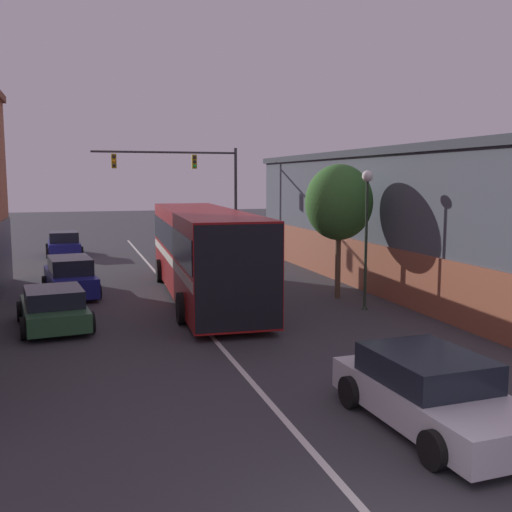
{
  "coord_description": "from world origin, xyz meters",
  "views": [
    {
      "loc": [
        -3.65,
        -5.77,
        4.53
      ],
      "look_at": [
        2.62,
        14.95,
        1.72
      ],
      "focal_mm": 42.0,
      "sensor_mm": 36.0,
      "label": 1
    }
  ],
  "objects_px": {
    "hatchback_foreground": "(432,392)",
    "parked_car_left_mid": "(54,308)",
    "street_tree_near": "(339,203)",
    "parked_car_left_far": "(70,277)",
    "bus": "(203,249)",
    "parked_car_left_near": "(64,244)",
    "street_lamp": "(367,219)",
    "traffic_signal_gantry": "(194,177)"
  },
  "relations": [
    {
      "from": "hatchback_foreground",
      "to": "parked_car_left_near",
      "type": "height_order",
      "value": "parked_car_left_near"
    },
    {
      "from": "bus",
      "to": "street_tree_near",
      "type": "distance_m",
      "value": 5.41
    },
    {
      "from": "street_lamp",
      "to": "parked_car_left_mid",
      "type": "bearing_deg",
      "value": 177.17
    },
    {
      "from": "street_lamp",
      "to": "parked_car_left_near",
      "type": "bearing_deg",
      "value": 118.78
    },
    {
      "from": "parked_car_left_near",
      "to": "parked_car_left_mid",
      "type": "height_order",
      "value": "parked_car_left_near"
    },
    {
      "from": "parked_car_left_far",
      "to": "street_lamp",
      "type": "xyz_separation_m",
      "value": [
        9.79,
        -5.85,
        2.47
      ]
    },
    {
      "from": "parked_car_left_mid",
      "to": "street_tree_near",
      "type": "height_order",
      "value": "street_tree_near"
    },
    {
      "from": "bus",
      "to": "street_lamp",
      "type": "xyz_separation_m",
      "value": [
        4.91,
        -3.69,
        1.28
      ]
    },
    {
      "from": "parked_car_left_far",
      "to": "traffic_signal_gantry",
      "type": "distance_m",
      "value": 13.06
    },
    {
      "from": "traffic_signal_gantry",
      "to": "street_tree_near",
      "type": "xyz_separation_m",
      "value": [
        2.8,
        -13.96,
        -0.97
      ]
    },
    {
      "from": "parked_car_left_mid",
      "to": "street_tree_near",
      "type": "xyz_separation_m",
      "value": [
        10.23,
        1.72,
        3.03
      ]
    },
    {
      "from": "parked_car_left_far",
      "to": "parked_car_left_near",
      "type": "bearing_deg",
      "value": -4.75
    },
    {
      "from": "parked_car_left_mid",
      "to": "street_tree_near",
      "type": "bearing_deg",
      "value": -87.31
    },
    {
      "from": "hatchback_foreground",
      "to": "street_lamp",
      "type": "height_order",
      "value": "street_lamp"
    },
    {
      "from": "bus",
      "to": "parked_car_left_mid",
      "type": "bearing_deg",
      "value": 123.68
    },
    {
      "from": "parked_car_left_near",
      "to": "parked_car_left_far",
      "type": "relative_size",
      "value": 0.83
    },
    {
      "from": "parked_car_left_near",
      "to": "parked_car_left_far",
      "type": "distance_m",
      "value": 12.75
    },
    {
      "from": "traffic_signal_gantry",
      "to": "street_lamp",
      "type": "height_order",
      "value": "traffic_signal_gantry"
    },
    {
      "from": "bus",
      "to": "traffic_signal_gantry",
      "type": "relative_size",
      "value": 1.54
    },
    {
      "from": "bus",
      "to": "hatchback_foreground",
      "type": "distance_m",
      "value": 13.08
    },
    {
      "from": "traffic_signal_gantry",
      "to": "street_tree_near",
      "type": "relative_size",
      "value": 1.65
    },
    {
      "from": "street_lamp",
      "to": "street_tree_near",
      "type": "relative_size",
      "value": 0.95
    },
    {
      "from": "parked_car_left_far",
      "to": "traffic_signal_gantry",
      "type": "height_order",
      "value": "traffic_signal_gantry"
    },
    {
      "from": "bus",
      "to": "parked_car_left_far",
      "type": "xyz_separation_m",
      "value": [
        -4.88,
        2.16,
        -1.19
      ]
    },
    {
      "from": "parked_car_left_near",
      "to": "street_tree_near",
      "type": "relative_size",
      "value": 0.78
    },
    {
      "from": "parked_car_left_mid",
      "to": "traffic_signal_gantry",
      "type": "bearing_deg",
      "value": -32.18
    },
    {
      "from": "street_lamp",
      "to": "street_tree_near",
      "type": "height_order",
      "value": "street_tree_near"
    },
    {
      "from": "bus",
      "to": "street_tree_near",
      "type": "xyz_separation_m",
      "value": [
        4.9,
        -1.47,
        1.74
      ]
    },
    {
      "from": "parked_car_left_far",
      "to": "bus",
      "type": "bearing_deg",
      "value": -120.58
    },
    {
      "from": "hatchback_foreground",
      "to": "street_tree_near",
      "type": "height_order",
      "value": "street_tree_near"
    },
    {
      "from": "street_lamp",
      "to": "street_tree_near",
      "type": "xyz_separation_m",
      "value": [
        -0.01,
        2.22,
        0.47
      ]
    },
    {
      "from": "street_tree_near",
      "to": "hatchback_foreground",
      "type": "bearing_deg",
      "value": -106.31
    },
    {
      "from": "parked_car_left_near",
      "to": "bus",
      "type": "bearing_deg",
      "value": -163.39
    },
    {
      "from": "hatchback_foreground",
      "to": "street_lamp",
      "type": "relative_size",
      "value": 0.93
    },
    {
      "from": "hatchback_foreground",
      "to": "street_tree_near",
      "type": "distance_m",
      "value": 12.31
    },
    {
      "from": "traffic_signal_gantry",
      "to": "parked_car_left_mid",
      "type": "bearing_deg",
      "value": -115.33
    },
    {
      "from": "parked_car_left_far",
      "to": "street_lamp",
      "type": "height_order",
      "value": "street_lamp"
    },
    {
      "from": "bus",
      "to": "street_tree_near",
      "type": "relative_size",
      "value": 2.55
    },
    {
      "from": "parked_car_left_far",
      "to": "street_tree_near",
      "type": "xyz_separation_m",
      "value": [
        9.78,
        -3.63,
        2.93
      ]
    },
    {
      "from": "parked_car_left_near",
      "to": "traffic_signal_gantry",
      "type": "xyz_separation_m",
      "value": [
        7.4,
        -2.41,
        3.93
      ]
    },
    {
      "from": "bus",
      "to": "parked_car_left_near",
      "type": "relative_size",
      "value": 3.29
    },
    {
      "from": "hatchback_foreground",
      "to": "parked_car_left_mid",
      "type": "distance_m",
      "value": 11.92
    }
  ]
}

